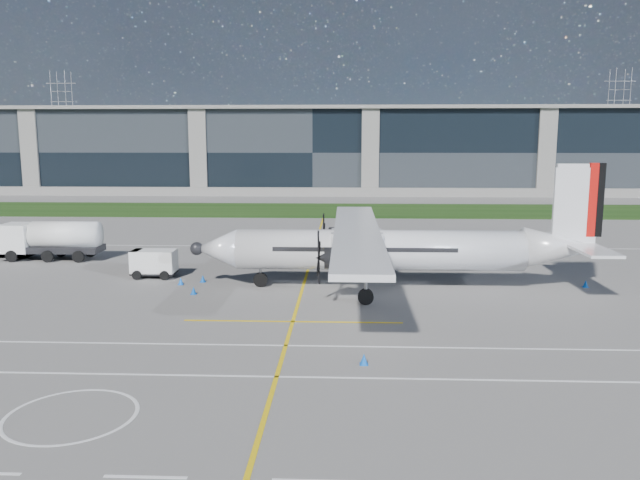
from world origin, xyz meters
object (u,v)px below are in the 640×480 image
Objects in this scene: safety_cone_nose_stbd at (203,278)px; safety_cone_stbdwing at (347,248)px; pylon_west at (63,122)px; baggage_tug at (154,264)px; ground_crew_person at (152,258)px; turboprop_aircraft at (395,226)px; safety_cone_tail at (586,284)px; safety_cone_nose_port at (194,290)px; fuel_tanker_truck at (45,240)px; safety_cone_portwing at (364,359)px; safety_cone_fwd at (181,281)px; pylon_east at (617,121)px.

safety_cone_stbdwing is at bearing 51.34° from safety_cone_nose_stbd.
pylon_west is 60.00× the size of safety_cone_stbdwing.
ground_crew_person is (-0.84, 2.17, 0.00)m from baggage_tug.
safety_cone_tail is at bearing 3.27° from turboprop_aircraft.
turboprop_aircraft is at bearing -8.83° from baggage_tug.
fuel_tanker_truck is at bearing 143.50° from safety_cone_nose_port.
safety_cone_nose_port is (15.10, -11.17, -1.34)m from fuel_tanker_truck.
baggage_tug is at bearing 130.55° from safety_cone_portwing.
safety_cone_fwd is at bearing -179.24° from safety_cone_tail.
safety_cone_fwd is at bearing -130.34° from safety_cone_stbdwing.
pylon_east is at bearing 64.26° from safety_cone_portwing.
pylon_west is 169.01m from safety_cone_nose_port.
turboprop_aircraft reaches higher than safety_cone_stbdwing.
safety_cone_tail is (102.02, -147.20, -14.75)m from pylon_west.
safety_cone_stbdwing is (25.01, 4.91, -1.34)m from fuel_tanker_truck.
pylon_east is 156.32m from safety_cone_stbdwing.
fuel_tanker_truck is 16.84m from safety_cone_nose_stbd.
safety_cone_nose_port is 1.00× the size of safety_cone_fwd.
turboprop_aircraft is 8.45× the size of baggage_tug.
turboprop_aircraft is 55.70× the size of safety_cone_nose_stbd.
ground_crew_person is 5.96m from safety_cone_nose_stbd.
baggage_tug is at bearing 129.61° from safety_cone_nose_port.
safety_cone_nose_port is 1.00× the size of safety_cone_tail.
safety_cone_stbdwing is 1.00× the size of safety_cone_tail.
fuel_tanker_truck is 18.83m from safety_cone_nose_port.
turboprop_aircraft reaches higher than safety_cone_nose_stbd.
baggage_tug is 4.17m from safety_cone_nose_stbd.
safety_cone_tail is 1.00× the size of safety_cone_fwd.
pylon_west is at bearing 117.36° from safety_cone_nose_stbd.
safety_cone_portwing is at bearing -49.45° from baggage_tug.
pylon_west is 3.54× the size of fuel_tanker_truck.
pylon_east is at bearing 62.83° from turboprop_aircraft.
pylon_east is at bearing 66.84° from safety_cone_tail.
pylon_west is 60.00× the size of safety_cone_nose_stbd.
safety_cone_tail and safety_cone_fwd have the same top height.
baggage_tug is 6.59× the size of safety_cone_portwing.
pylon_east is 175.14m from safety_cone_nose_port.
safety_cone_tail is (29.96, -1.90, -0.74)m from baggage_tug.
safety_cone_nose_stbd is 1.00× the size of safety_cone_fwd.
turboprop_aircraft is 14.71m from safety_cone_stbdwing.
safety_cone_portwing and safety_cone_fwd have the same top height.
ground_crew_person is (-93.78, -143.13, -14.01)m from pylon_east.
safety_cone_fwd is at bearing -32.23° from fuel_tanker_truck.
turboprop_aircraft reaches higher than safety_cone_portwing.
safety_cone_fwd is at bearing -42.07° from baggage_tug.
safety_cone_tail is (16.00, -13.11, 0.00)m from safety_cone_stbdwing.
ground_crew_person is (71.22, -143.13, -14.01)m from pylon_west.
safety_cone_portwing is 1.00× the size of safety_cone_fwd.
fuel_tanker_truck is (-104.00, -139.00, -13.41)m from pylon_east.
baggage_tug is at bearing -122.60° from pylon_east.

